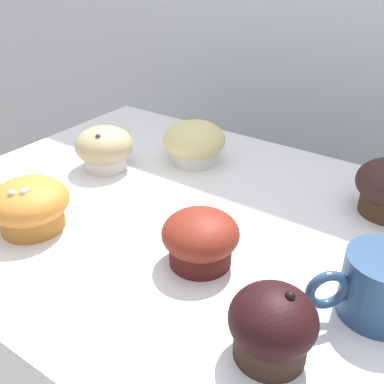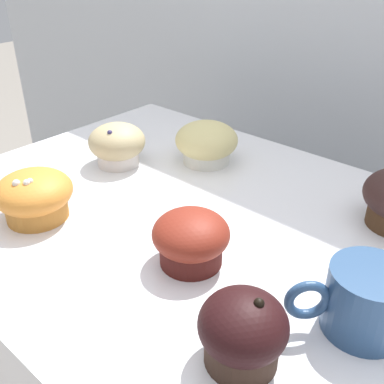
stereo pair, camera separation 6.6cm
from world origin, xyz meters
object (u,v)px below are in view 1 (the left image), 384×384
muffin_back_right (104,148)px  muffin_front_right (272,325)px  muffin_front_center (30,205)px  muffin_back_left (194,142)px  muffin_back_center (197,237)px  coffee_cup (380,285)px

muffin_back_right → muffin_front_right: bearing=-25.8°
muffin_front_center → muffin_back_left: (0.07, 0.32, 0.00)m
muffin_front_right → muffin_back_center: size_ratio=0.89×
muffin_front_center → muffin_back_center: muffin_front_center is taller
muffin_front_right → muffin_front_center: bearing=178.5°
muffin_front_center → muffin_back_left: size_ratio=0.99×
muffin_back_left → muffin_front_right: size_ratio=1.31×
muffin_front_center → muffin_back_right: 0.21m
muffin_back_right → muffin_back_left: bearing=44.7°
muffin_back_left → muffin_back_center: bearing=-54.4°
muffin_front_center → muffin_front_right: size_ratio=1.29×
muffin_back_left → coffee_cup: size_ratio=1.05×
muffin_back_left → muffin_back_center: 0.30m
coffee_cup → muffin_front_center: bearing=-166.4°
muffin_back_left → muffin_front_right: 0.46m
muffin_back_right → coffee_cup: 0.52m
muffin_back_center → coffee_cup: (0.22, 0.04, 0.00)m
muffin_back_left → coffee_cup: 0.44m
muffin_front_center → coffee_cup: bearing=13.6°
muffin_back_left → muffin_front_right: bearing=-45.6°
muffin_front_right → muffin_back_center: bearing=150.2°
muffin_back_right → coffee_cup: (0.51, -0.09, 0.00)m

